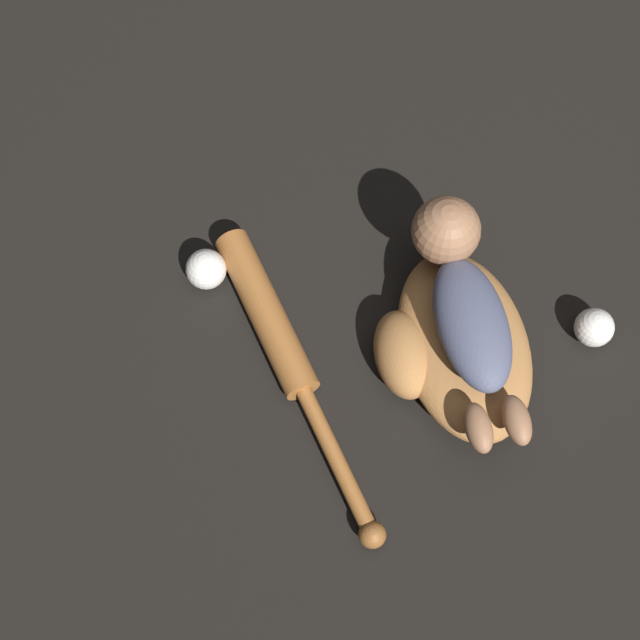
# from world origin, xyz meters

# --- Properties ---
(ground_plane) EXTENTS (6.00, 6.00, 0.00)m
(ground_plane) POSITION_xyz_m (0.00, 0.00, 0.00)
(ground_plane) COLOR black
(baseball_glove) EXTENTS (0.37, 0.29, 0.09)m
(baseball_glove) POSITION_xyz_m (-0.02, 0.02, 0.04)
(baseball_glove) COLOR #A8703D
(baseball_glove) RESTS_ON ground
(baby_figure) EXTENTS (0.41, 0.17, 0.11)m
(baby_figure) POSITION_xyz_m (0.03, 0.01, 0.13)
(baby_figure) COLOR #4C516B
(baby_figure) RESTS_ON baseball_glove
(baseball_bat) EXTENTS (0.54, 0.28, 0.06)m
(baseball_bat) POSITION_xyz_m (-0.01, 0.30, 0.03)
(baseball_bat) COLOR #9E602D
(baseball_bat) RESTS_ON ground
(baseball) EXTENTS (0.07, 0.07, 0.07)m
(baseball) POSITION_xyz_m (0.13, 0.42, 0.03)
(baseball) COLOR white
(baseball) RESTS_ON ground
(baseball_spare) EXTENTS (0.07, 0.07, 0.07)m
(baseball_spare) POSITION_xyz_m (0.02, -0.22, 0.03)
(baseball_spare) COLOR white
(baseball_spare) RESTS_ON ground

